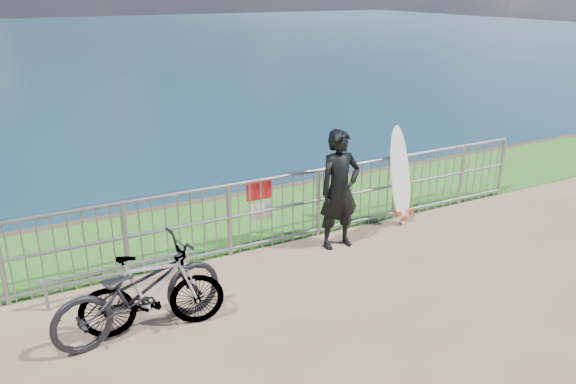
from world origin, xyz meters
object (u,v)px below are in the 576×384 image
surfer (340,190)px  surfboard (400,179)px  bicycle_near (139,291)px  bicycle_far (152,292)px

surfer → surfboard: 1.43m
surfboard → bicycle_near: 4.77m
bicycle_near → surfer: bearing=-83.6°
bicycle_near → surfboard: bearing=-84.5°
bicycle_near → bicycle_far: (0.13, -0.05, -0.03)m
surfer → bicycle_far: surfer is taller
surfboard → bicycle_far: 4.66m
surfer → surfboard: bearing=12.6°
surfer → bicycle_near: surfer is taller
surfer → bicycle_near: 3.37m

